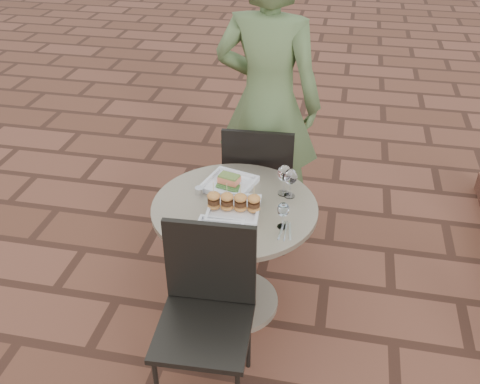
% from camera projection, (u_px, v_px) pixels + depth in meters
% --- Properties ---
extents(ground, '(60.00, 60.00, 0.00)m').
position_uv_depth(ground, '(249.00, 320.00, 3.16)').
color(ground, brown).
rests_on(ground, ground).
extents(cafe_table, '(0.90, 0.90, 0.73)m').
position_uv_depth(cafe_table, '(235.00, 241.00, 3.02)').
color(cafe_table, gray).
rests_on(cafe_table, ground).
extents(chair_far, '(0.46, 0.46, 0.93)m').
position_uv_depth(chair_far, '(259.00, 177.00, 3.47)').
color(chair_far, black).
rests_on(chair_far, ground).
extents(chair_near, '(0.46, 0.46, 0.93)m').
position_uv_depth(chair_near, '(207.00, 301.00, 2.53)').
color(chair_near, black).
rests_on(chair_near, ground).
extents(diner, '(0.76, 0.55, 1.93)m').
position_uv_depth(diner, '(268.00, 104.00, 3.44)').
color(diner, '#4B6135').
rests_on(diner, ground).
extents(plate_salmon, '(0.32, 0.32, 0.07)m').
position_uv_depth(plate_salmon, '(229.00, 183.00, 3.03)').
color(plate_salmon, silver).
rests_on(plate_salmon, cafe_table).
extents(plate_sliders, '(0.29, 0.29, 0.18)m').
position_uv_depth(plate_sliders, '(234.00, 205.00, 2.81)').
color(plate_sliders, silver).
rests_on(plate_sliders, cafe_table).
extents(plate_tuna, '(0.24, 0.24, 0.03)m').
position_uv_depth(plate_tuna, '(218.00, 233.00, 2.66)').
color(plate_tuna, silver).
rests_on(plate_tuna, cafe_table).
extents(wine_glass_right, '(0.06, 0.06, 0.15)m').
position_uv_depth(wine_glass_right, '(283.00, 210.00, 2.66)').
color(wine_glass_right, white).
rests_on(wine_glass_right, cafe_table).
extents(wine_glass_mid, '(0.08, 0.08, 0.18)m').
position_uv_depth(wine_glass_mid, '(284.00, 174.00, 2.91)').
color(wine_glass_mid, white).
rests_on(wine_glass_mid, cafe_table).
extents(wine_glass_far, '(0.07, 0.07, 0.17)m').
position_uv_depth(wine_glass_far, '(291.00, 177.00, 2.89)').
color(wine_glass_far, white).
rests_on(wine_glass_far, cafe_table).
extents(steel_ramekin, '(0.06, 0.06, 0.04)m').
position_uv_depth(steel_ramekin, '(200.00, 191.00, 2.97)').
color(steel_ramekin, silver).
rests_on(steel_ramekin, cafe_table).
extents(cutlery_set, '(0.09, 0.18, 0.00)m').
position_uv_depth(cutlery_set, '(286.00, 231.00, 2.69)').
color(cutlery_set, silver).
rests_on(cutlery_set, cafe_table).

